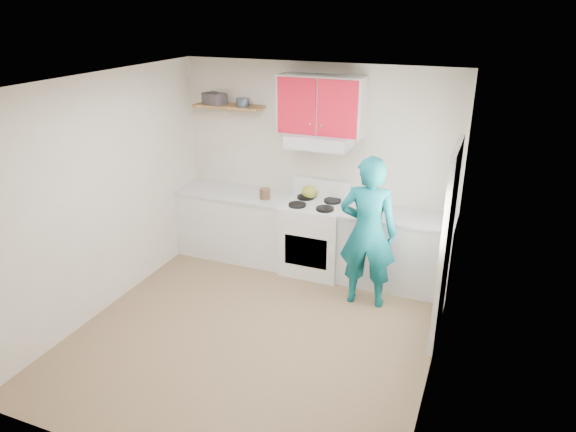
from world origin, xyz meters
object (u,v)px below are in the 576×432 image
at_px(tin, 243,102).
at_px(person, 368,232).
at_px(stove, 314,238).
at_px(crock, 265,195).
at_px(kettle, 309,192).

relative_size(tin, person, 0.09).
relative_size(stove, crock, 5.83).
bearing_deg(crock, kettle, 24.97).
relative_size(stove, kettle, 4.65).
distance_m(stove, kettle, 0.59).
height_order(tin, crock, tin).
distance_m(tin, crock, 1.19).
distance_m(stove, tin, 1.94).
bearing_deg(tin, crock, -29.75).
height_order(crock, person, person).
xyz_separation_m(crock, person, (1.46, -0.46, -0.10)).
bearing_deg(tin, person, -20.28).
bearing_deg(kettle, tin, 179.00).
bearing_deg(crock, tin, 150.25).
xyz_separation_m(stove, person, (0.81, -0.53, 0.42)).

